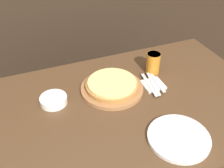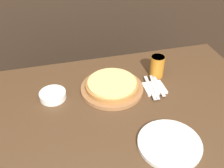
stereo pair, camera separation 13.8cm
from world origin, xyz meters
The scene contains 9 objects.
dining_table centered at (0.00, 0.00, 0.38)m, with size 1.60×0.94×0.76m.
pizza_on_board centered at (0.03, 0.13, 0.78)m, with size 0.33×0.33×0.06m.
beer_glass centered at (0.31, 0.20, 0.83)m, with size 0.08×0.08×0.13m.
dinner_plate centered at (0.18, -0.29, 0.77)m, with size 0.27×0.27×0.02m.
side_bowl centered at (-0.28, 0.14, 0.78)m, with size 0.14×0.14×0.04m.
napkin_stack centered at (0.26, 0.09, 0.76)m, with size 0.11×0.11×0.01m.
fork centered at (0.23, 0.09, 0.77)m, with size 0.04×0.21×0.00m.
dinner_knife centered at (0.26, 0.09, 0.77)m, with size 0.06×0.21×0.00m.
spoon centered at (0.28, 0.09, 0.77)m, with size 0.03×0.18×0.00m.
Camera 1 is at (-0.37, -0.89, 1.63)m, focal length 42.00 mm.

